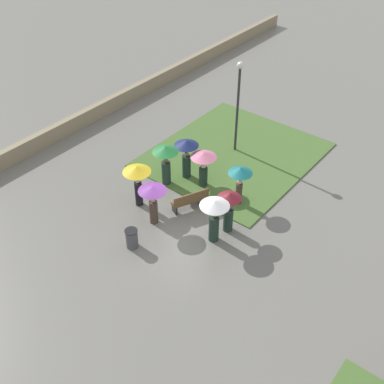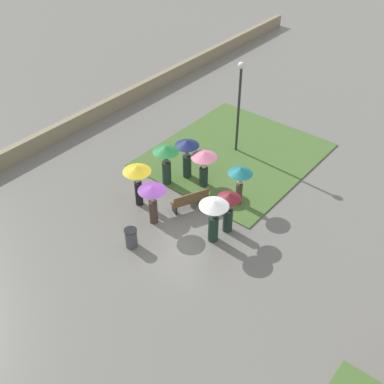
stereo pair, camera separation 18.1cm
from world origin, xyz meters
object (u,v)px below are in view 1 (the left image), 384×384
Objects in this scene: crowd_person_purple at (153,196)px; crowd_person_navy at (186,152)px; lamp_post at (238,96)px; crowd_person_white at (214,213)px; crowd_person_maroon at (229,206)px; crowd_person_green at (166,158)px; park_bench at (190,200)px; crowd_person_yellow at (137,175)px; crowd_person_pink at (203,162)px; crowd_person_teal at (240,176)px; trash_bin at (132,238)px.

crowd_person_navy is at bearing 56.56° from crowd_person_purple.
lamp_post is 6.67m from crowd_person_white.
crowd_person_maroon is (-1.48, 2.62, -0.09)m from crowd_person_purple.
lamp_post reaches higher than crowd_person_green.
crowd_person_maroon is 0.96× the size of crowd_person_white.
crowd_person_yellow is (1.11, -1.90, 1.07)m from park_bench.
crowd_person_white reaches higher than crowd_person_maroon.
crowd_person_pink is 0.96× the size of crowd_person_maroon.
crowd_person_maroon is 0.82m from crowd_person_white.
crowd_person_teal is (-1.62, -0.59, 0.22)m from crowd_person_maroon.
crowd_person_white is (1.58, 3.80, -0.05)m from crowd_person_green.
crowd_person_yellow reaches higher than crowd_person_purple.
trash_bin is at bearing -129.48° from crowd_person_white.
crowd_person_green is 2.61m from crowd_person_purple.
lamp_post is 2.34× the size of crowd_person_navy.
crowd_person_green is 3.42m from crowd_person_teal.
crowd_person_purple is 2.60m from crowd_person_white.
crowd_person_purple is at bearing -159.75° from crowd_person_white.
crowd_person_yellow is at bearing 67.22° from crowd_person_maroon.
crowd_person_purple is at bearing -138.64° from crowd_person_teal.
lamp_post reaches higher than crowd_person_yellow.
crowd_person_purple is at bearing -169.63° from trash_bin.
crowd_person_white reaches higher than park_bench.
crowd_person_purple is 0.93× the size of crowd_person_yellow.
lamp_post is 2.34× the size of crowd_person_yellow.
crowd_person_navy is at bearing 148.39° from crowd_person_white.
park_bench is 2.13m from crowd_person_maroon.
crowd_person_white reaches higher than crowd_person_teal.
crowd_person_green is at bearing -10.19° from crowd_person_pink.
crowd_person_purple is (3.22, 0.90, -0.04)m from crowd_person_navy.
crowd_person_teal reaches higher than trash_bin.
park_bench is at bearing 65.65° from crowd_person_pink.
crowd_person_white is at bearing 89.36° from park_bench.
crowd_person_green is 1.06× the size of crowd_person_maroon.
crowd_person_purple is at bearing 44.93° from crowd_person_pink.
lamp_post is at bearing 102.47° from crowd_person_yellow.
crowd_person_maroon is (-3.06, 2.33, 0.83)m from trash_bin.
crowd_person_yellow reaches higher than trash_bin.
trash_bin is 0.43× the size of crowd_person_teal.
crowd_person_pink is 0.95× the size of crowd_person_teal.
trash_bin is 4.83m from crowd_person_pink.
crowd_person_maroon is 1.74m from crowd_person_teal.
crowd_person_green is 1.09× the size of crowd_person_purple.
crowd_person_navy is at bearing -8.25° from lamp_post.
lamp_post reaches higher than crowd_person_teal.
trash_bin is 0.46× the size of crowd_person_pink.
crowd_person_purple is at bearing 0.39° from crowd_person_yellow.
crowd_person_navy is (-4.80, -1.19, 0.97)m from trash_bin.
crowd_person_teal reaches higher than crowd_person_maroon.
crowd_person_navy is at bearing -166.07° from trash_bin.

